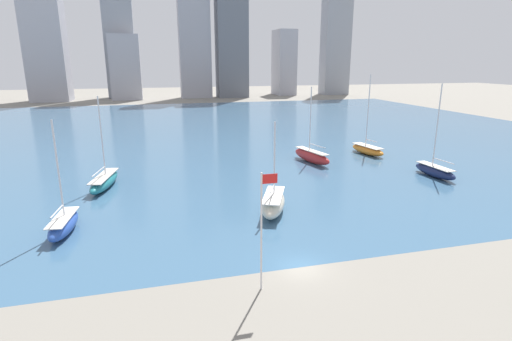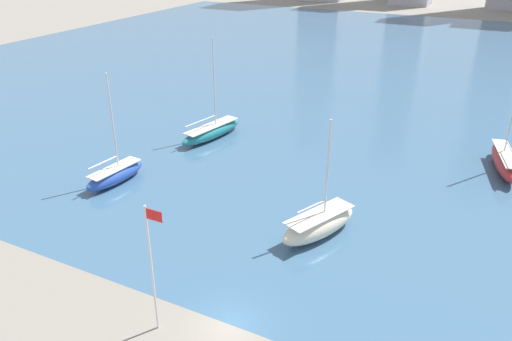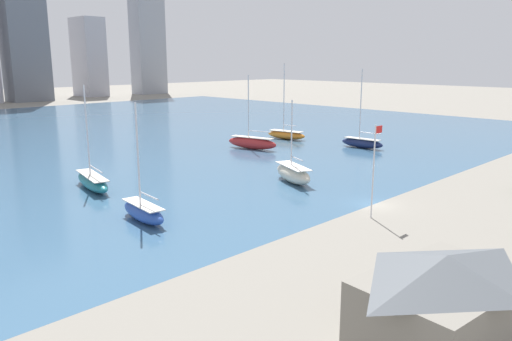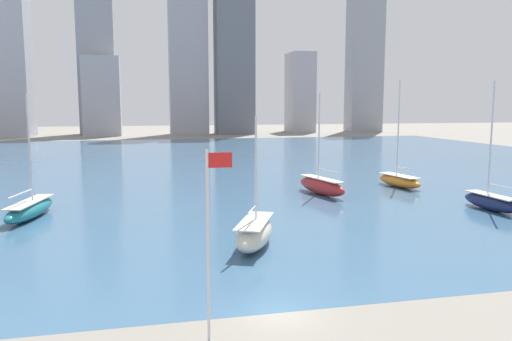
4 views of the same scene
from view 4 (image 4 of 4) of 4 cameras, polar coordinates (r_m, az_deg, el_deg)
name	(u,v)px [view 4 (image 4 of 4)]	position (r m, az deg, el deg)	size (l,w,h in m)	color
ground_plane	(279,313)	(28.05, 2.62, -15.97)	(500.00, 500.00, 0.00)	gray
harbor_water	(181,164)	(95.70, -8.56, 0.73)	(180.00, 140.00, 0.00)	#385B7A
flag_pole	(209,238)	(23.47, -5.35, -7.65)	(1.24, 0.14, 9.17)	silver
distant_city_skyline	(173,54)	(194.39, -9.44, 12.98)	(150.09, 23.09, 71.18)	#A8A8B2
sailboat_teal	(30,209)	(54.38, -24.43, -4.01)	(4.15, 10.24, 12.32)	#1E757F
sailboat_orange	(399,180)	(70.96, 16.06, -1.07)	(3.68, 8.55, 14.50)	orange
sailboat_navy	(491,201)	(58.83, 25.31, -3.21)	(2.36, 8.12, 13.65)	#19234C
sailboat_cream	(255,233)	(39.62, -0.17, -7.16)	(5.46, 8.39, 10.32)	beige
sailboat_red	(321,186)	(62.97, 7.48, -1.72)	(3.88, 9.84, 12.65)	#B72828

